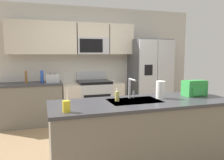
{
  "coord_description": "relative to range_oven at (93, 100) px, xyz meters",
  "views": [
    {
      "loc": [
        -1.15,
        -3.11,
        1.52
      ],
      "look_at": [
        0.03,
        0.6,
        1.05
      ],
      "focal_mm": 35.53,
      "sensor_mm": 36.0,
      "label": 1
    }
  ],
  "objects": [
    {
      "name": "refrigerator",
      "position": [
        1.41,
        -0.07,
        0.48
      ],
      "size": [
        0.9,
        0.76,
        1.85
      ],
      "color": "#4C4F54",
      "rests_on": "ground"
    },
    {
      "name": "toaster",
      "position": [
        -0.88,
        -0.05,
        0.55
      ],
      "size": [
        0.28,
        0.16,
        0.18
      ],
      "color": "#B7BABF",
      "rests_on": "back_counter"
    },
    {
      "name": "soap_dispenser",
      "position": [
        -0.17,
        -2.24,
        0.53
      ],
      "size": [
        0.06,
        0.06,
        0.17
      ],
      "color": "#D8CC66",
      "rests_on": "island_counter"
    },
    {
      "name": "island_counter",
      "position": [
        0.16,
        -2.32,
        0.01
      ],
      "size": [
        2.42,
        0.85,
        0.9
      ],
      "color": "slate",
      "rests_on": "ground"
    },
    {
      "name": "paper_towel_roll",
      "position": [
        0.46,
        -2.24,
        0.58
      ],
      "size": [
        0.12,
        0.12,
        0.24
      ],
      "primitive_type": "cylinder",
      "color": "white",
      "rests_on": "island_counter"
    },
    {
      "name": "sink_faucet",
      "position": [
        0.06,
        -2.13,
        0.62
      ],
      "size": [
        0.08,
        0.21,
        0.28
      ],
      "color": "#B7BABF",
      "rests_on": "island_counter"
    },
    {
      "name": "bottle_blue",
      "position": [
        -1.1,
        -0.03,
        0.59
      ],
      "size": [
        0.06,
        0.06,
        0.26
      ],
      "primitive_type": "cylinder",
      "color": "blue",
      "rests_on": "back_counter"
    },
    {
      "name": "ground_plane",
      "position": [
        0.06,
        -1.8,
        -0.44
      ],
      "size": [
        9.0,
        9.0,
        0.0
      ],
      "primitive_type": "plane",
      "color": "#997A56",
      "rests_on": "ground"
    },
    {
      "name": "pepper_mill",
      "position": [
        -1.41,
        -0.0,
        0.59
      ],
      "size": [
        0.05,
        0.05,
        0.26
      ],
      "primitive_type": "cylinder",
      "color": "brown",
      "rests_on": "back_counter"
    },
    {
      "name": "kitchen_wall_unit",
      "position": [
        -0.09,
        0.28,
        1.03
      ],
      "size": [
        5.2,
        0.43,
        2.6
      ],
      "color": "beige",
      "rests_on": "ground"
    },
    {
      "name": "backpack",
      "position": [
        1.03,
        -2.23,
        0.57
      ],
      "size": [
        0.32,
        0.22,
        0.23
      ],
      "color": "green",
      "rests_on": "island_counter"
    },
    {
      "name": "back_counter",
      "position": [
        -1.35,
        -0.0,
        0.01
      ],
      "size": [
        1.32,
        0.63,
        0.9
      ],
      "color": "slate",
      "rests_on": "ground"
    },
    {
      "name": "drink_cup_yellow",
      "position": [
        -0.86,
        -2.59,
        0.52
      ],
      "size": [
        0.08,
        0.08,
        0.24
      ],
      "color": "yellow",
      "rests_on": "island_counter"
    },
    {
      "name": "range_oven",
      "position": [
        0.0,
        0.0,
        0.0
      ],
      "size": [
        1.36,
        0.61,
        1.1
      ],
      "color": "#B7BABF",
      "rests_on": "ground"
    }
  ]
}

